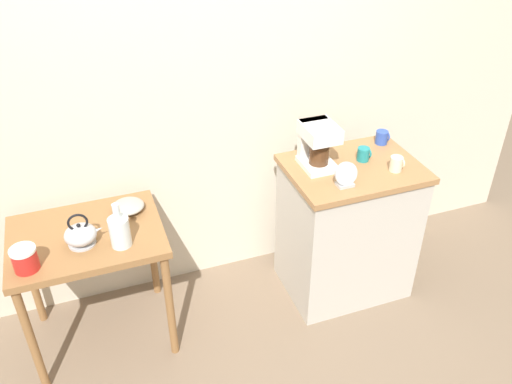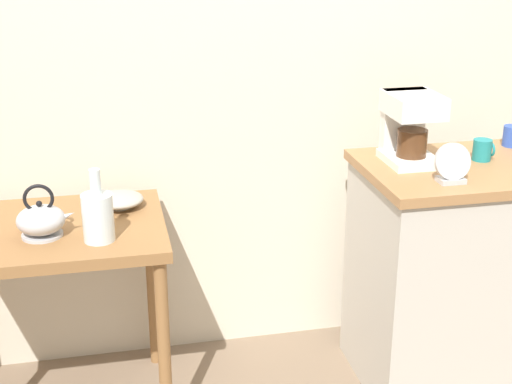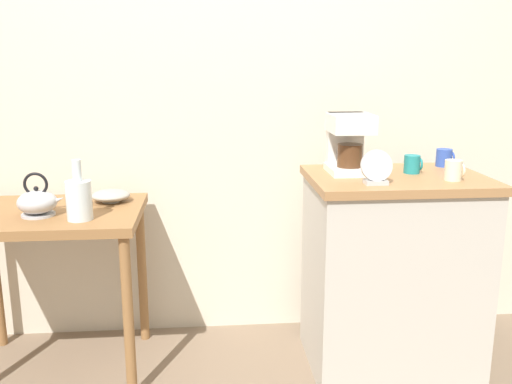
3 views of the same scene
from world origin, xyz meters
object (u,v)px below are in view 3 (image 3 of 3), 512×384
at_px(teakettle, 38,202).
at_px(mug_small_cream, 454,170).
at_px(glass_carafe_vase, 79,199).
at_px(table_clock, 376,169).
at_px(mug_dark_teal, 412,164).
at_px(mug_blue, 444,158).
at_px(coffee_maker, 348,141).
at_px(bowl_stoneware, 111,195).

distance_m(teakettle, mug_small_cream, 1.73).
xyz_separation_m(glass_carafe_vase, table_clock, (1.19, -0.09, 0.12)).
distance_m(mug_dark_teal, table_clock, 0.31).
bearing_deg(mug_dark_teal, glass_carafe_vase, -175.16).
bearing_deg(mug_blue, mug_small_cream, -106.70).
height_order(coffee_maker, mug_small_cream, coffee_maker).
bearing_deg(table_clock, teakettle, 173.17).
bearing_deg(mug_blue, coffee_maker, -168.86).
bearing_deg(mug_small_cream, mug_dark_teal, 125.03).
relative_size(teakettle, mug_blue, 2.40).
bearing_deg(teakettle, coffee_maker, 3.88).
bearing_deg(table_clock, mug_dark_teal, 42.76).
bearing_deg(coffee_maker, teakettle, -176.12).
bearing_deg(bowl_stoneware, table_clock, -18.45).
bearing_deg(coffee_maker, glass_carafe_vase, -171.80).
height_order(mug_small_cream, mug_dark_teal, mug_small_cream).
distance_m(teakettle, coffee_maker, 1.34).
xyz_separation_m(teakettle, mug_dark_teal, (1.60, 0.05, 0.13)).
bearing_deg(mug_blue, teakettle, -174.14).
relative_size(mug_dark_teal, table_clock, 0.57).
height_order(glass_carafe_vase, table_clock, table_clock).
xyz_separation_m(bowl_stoneware, mug_blue, (1.55, -0.02, 0.15)).
distance_m(bowl_stoneware, mug_small_cream, 1.50).
xyz_separation_m(glass_carafe_vase, coffee_maker, (1.14, 0.16, 0.20)).
xyz_separation_m(mug_small_cream, mug_dark_teal, (-0.12, 0.17, -0.00)).
bearing_deg(glass_carafe_vase, coffee_maker, 8.20).
bearing_deg(mug_small_cream, bowl_stoneware, 167.38).
xyz_separation_m(mug_small_cream, mug_blue, (0.09, 0.30, -0.00)).
distance_m(mug_blue, table_clock, 0.56).
height_order(teakettle, glass_carafe_vase, glass_carafe_vase).
xyz_separation_m(coffee_maker, mug_blue, (0.49, 0.10, -0.10)).
height_order(teakettle, mug_dark_teal, mug_dark_teal).
relative_size(mug_small_cream, table_clock, 0.61).
bearing_deg(mug_dark_teal, bowl_stoneware, 173.15).
relative_size(coffee_maker, table_clock, 1.87).
distance_m(bowl_stoneware, table_clock, 1.19).
xyz_separation_m(bowl_stoneware, glass_carafe_vase, (-0.08, -0.28, 0.06)).
distance_m(glass_carafe_vase, mug_dark_teal, 1.43).
xyz_separation_m(bowl_stoneware, mug_dark_teal, (1.34, -0.16, 0.15)).
distance_m(mug_dark_teal, mug_blue, 0.25).
height_order(bowl_stoneware, table_clock, table_clock).
height_order(mug_blue, table_clock, table_clock).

